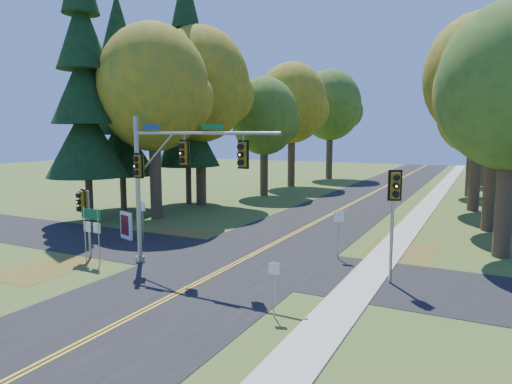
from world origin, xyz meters
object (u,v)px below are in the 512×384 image
at_px(traffic_mast, 168,171).
at_px(route_sign_cluster, 92,224).
at_px(east_signal_pole, 394,198).
at_px(info_kiosk, 126,226).

relative_size(traffic_mast, route_sign_cluster, 2.84).
distance_m(east_signal_pole, route_sign_cluster, 14.02).
bearing_deg(route_sign_cluster, east_signal_pole, 15.02).
xyz_separation_m(route_sign_cluster, info_kiosk, (-2.16, 4.64, -1.12)).
bearing_deg(east_signal_pole, traffic_mast, 171.41).
bearing_deg(route_sign_cluster, traffic_mast, 16.77).
relative_size(east_signal_pole, info_kiosk, 2.93).
xyz_separation_m(east_signal_pole, info_kiosk, (-15.67, 1.32, -2.83)).
bearing_deg(east_signal_pole, route_sign_cluster, 172.11).
bearing_deg(traffic_mast, info_kiosk, 151.11).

